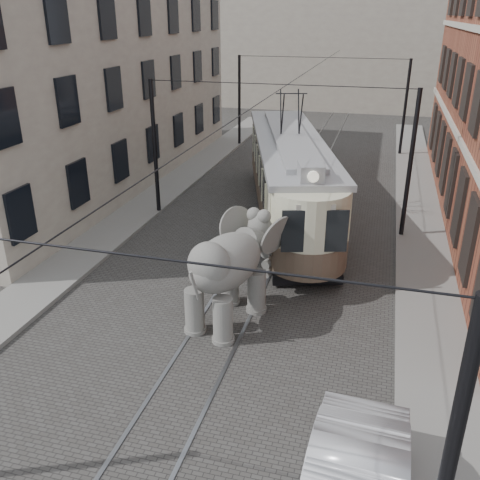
% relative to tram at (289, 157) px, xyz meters
% --- Properties ---
extents(ground, '(120.00, 120.00, 0.00)m').
position_rel_tram_xyz_m(ground, '(-0.19, -7.23, -2.75)').
color(ground, '#3D3B38').
extents(tram_rails, '(1.54, 80.00, 0.02)m').
position_rel_tram_xyz_m(tram_rails, '(-0.19, -7.23, -2.74)').
color(tram_rails, slate).
rests_on(tram_rails, ground).
extents(sidewalk_right, '(2.00, 60.00, 0.15)m').
position_rel_tram_xyz_m(sidewalk_right, '(5.81, -7.23, -2.67)').
color(sidewalk_right, slate).
rests_on(sidewalk_right, ground).
extents(sidewalk_left, '(2.00, 60.00, 0.15)m').
position_rel_tram_xyz_m(sidewalk_left, '(-6.69, -7.23, -2.67)').
color(sidewalk_left, slate).
rests_on(sidewalk_left, ground).
extents(stucco_building, '(7.00, 24.00, 10.00)m').
position_rel_tram_xyz_m(stucco_building, '(-11.19, 2.77, 2.25)').
color(stucco_building, gray).
rests_on(stucco_building, ground).
extents(distant_block, '(28.00, 10.00, 14.00)m').
position_rel_tram_xyz_m(distant_block, '(-0.19, 32.77, 4.25)').
color(distant_block, gray).
rests_on(distant_block, ground).
extents(catenary, '(11.00, 30.20, 6.00)m').
position_rel_tram_xyz_m(catenary, '(-0.39, -2.23, 0.25)').
color(catenary, black).
rests_on(catenary, ground).
extents(tram, '(6.68, 14.10, 5.50)m').
position_rel_tram_xyz_m(tram, '(0.00, 0.00, 0.00)').
color(tram, beige).
rests_on(tram, ground).
extents(elephant, '(3.94, 5.49, 3.02)m').
position_rel_tram_xyz_m(elephant, '(-0.10, -9.25, -1.24)').
color(elephant, '#5D5B56').
rests_on(elephant, ground).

